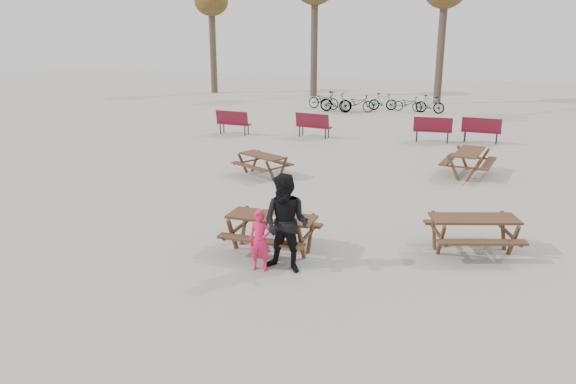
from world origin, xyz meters
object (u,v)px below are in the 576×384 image
(soda_bottle, at_px, (261,214))
(child, at_px, (260,240))
(picnic_table_north, at_px, (263,165))
(picnic_table_east, at_px, (473,235))
(adult, at_px, (286,224))
(picnic_table_far, at_px, (468,163))
(food_tray, at_px, (277,218))
(main_picnic_table, at_px, (272,224))

(soda_bottle, bearing_deg, child, -69.63)
(picnic_table_north, bearing_deg, soda_bottle, -41.18)
(soda_bottle, bearing_deg, picnic_table_east, 20.16)
(soda_bottle, xyz_separation_m, adult, (0.78, -0.67, 0.10))
(picnic_table_far, bearing_deg, food_tray, 164.44)
(picnic_table_north, bearing_deg, picnic_table_east, -6.45)
(soda_bottle, relative_size, child, 0.14)
(main_picnic_table, relative_size, adult, 0.95)
(food_tray, xyz_separation_m, picnic_table_east, (3.73, 1.52, -0.42))
(main_picnic_table, distance_m, picnic_table_north, 6.07)
(adult, height_order, picnic_table_far, adult)
(main_picnic_table, bearing_deg, picnic_table_north, 114.01)
(main_picnic_table, relative_size, picnic_table_north, 1.16)
(adult, xyz_separation_m, picnic_table_far, (2.92, 8.56, -0.56))
(adult, bearing_deg, food_tray, 127.48)
(soda_bottle, xyz_separation_m, picnic_table_far, (3.70, 7.90, -0.46))
(picnic_table_east, bearing_deg, soda_bottle, -179.18)
(main_picnic_table, distance_m, soda_bottle, 0.34)
(main_picnic_table, distance_m, adult, 1.07)
(adult, height_order, picnic_table_north, adult)
(adult, distance_m, picnic_table_far, 9.07)
(child, height_order, picnic_table_far, child)
(child, distance_m, picnic_table_north, 6.99)
(child, bearing_deg, picnic_table_east, 24.04)
(picnic_table_north, height_order, picnic_table_far, picnic_table_far)
(adult, xyz_separation_m, picnic_table_north, (-3.08, 6.34, -0.62))
(picnic_table_far, bearing_deg, main_picnic_table, 162.88)
(soda_bottle, height_order, adult, adult)
(picnic_table_east, height_order, picnic_table_north, picnic_table_east)
(picnic_table_north, distance_m, picnic_table_far, 6.40)
(picnic_table_east, bearing_deg, main_picnic_table, 179.83)
(food_tray, distance_m, picnic_table_north, 6.30)
(food_tray, xyz_separation_m, adult, (0.43, -0.64, 0.16))
(child, relative_size, picnic_table_far, 0.67)
(child, xyz_separation_m, adult, (0.48, 0.14, 0.35))
(picnic_table_east, bearing_deg, picnic_table_north, 127.46)
(picnic_table_far, bearing_deg, picnic_table_east, -169.21)
(food_tray, bearing_deg, main_picnic_table, 138.40)
(picnic_table_far, bearing_deg, adult, 168.51)
(child, relative_size, picnic_table_north, 0.77)
(adult, height_order, picnic_table_east, adult)
(adult, relative_size, picnic_table_far, 1.06)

